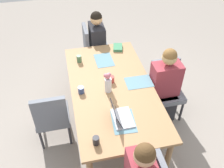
# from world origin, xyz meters

# --- Properties ---
(ground_plane) EXTENTS (10.00, 10.00, 0.00)m
(ground_plane) POSITION_xyz_m (0.00, 0.00, 0.00)
(ground_plane) COLOR gray
(dining_table) EXTENTS (2.07, 1.08, 0.74)m
(dining_table) POSITION_xyz_m (0.00, 0.00, 0.67)
(dining_table) COLOR #9E754C
(dining_table) RESTS_ON ground_plane
(chair_near_left_near) EXTENTS (0.44, 0.44, 0.90)m
(chair_near_left_near) POSITION_xyz_m (0.11, -0.83, 0.50)
(chair_near_left_near) COLOR slate
(chair_near_left_near) RESTS_ON ground_plane
(person_near_left_near) EXTENTS (0.36, 0.40, 1.19)m
(person_near_left_near) POSITION_xyz_m (0.03, -0.77, 0.53)
(person_near_left_near) COLOR #2D2D33
(person_near_left_near) RESTS_ON ground_plane
(chair_head_right_left_mid) EXTENTS (0.44, 0.44, 0.90)m
(chair_head_right_left_mid) POSITION_xyz_m (1.37, 0.04, 0.50)
(chair_head_right_left_mid) COLOR slate
(chair_head_right_left_mid) RESTS_ON ground_plane
(person_head_right_left_mid) EXTENTS (0.40, 0.36, 1.19)m
(person_head_right_left_mid) POSITION_xyz_m (1.31, -0.03, 0.53)
(person_head_right_left_mid) COLOR #2D2D33
(person_head_right_left_mid) RESTS_ON ground_plane
(chair_far_right_near) EXTENTS (0.44, 0.44, 0.90)m
(chair_far_right_near) POSITION_xyz_m (-0.12, 0.83, 0.50)
(chair_far_right_near) COLOR slate
(chair_far_right_near) RESTS_ON ground_plane
(flower_vase) EXTENTS (0.09, 0.10, 0.30)m
(flower_vase) POSITION_xyz_m (-0.07, 0.07, 0.89)
(flower_vase) COLOR silver
(flower_vase) RESTS_ON dining_table
(placemat_near_left_near) EXTENTS (0.26, 0.36, 0.00)m
(placemat_near_left_near) POSITION_xyz_m (0.01, -0.37, 0.74)
(placemat_near_left_near) COLOR slate
(placemat_near_left_near) RESTS_ON dining_table
(placemat_head_right_left_mid) EXTENTS (0.37, 0.27, 0.00)m
(placemat_head_right_left_mid) POSITION_xyz_m (0.62, -0.01, 0.74)
(placemat_head_right_left_mid) COLOR slate
(placemat_head_right_left_mid) RESTS_ON dining_table
(placemat_head_left_left_far) EXTENTS (0.38, 0.28, 0.00)m
(placemat_head_left_left_far) POSITION_xyz_m (-0.61, 0.00, 0.74)
(placemat_head_left_left_far) COLOR slate
(placemat_head_left_left_far) RESTS_ON dining_table
(laptop_head_left_left_far) EXTENTS (0.32, 0.22, 0.20)m
(laptop_head_left_left_far) POSITION_xyz_m (-0.57, 0.02, 0.78)
(laptop_head_left_left_far) COLOR silver
(laptop_head_left_left_far) RESTS_ON dining_table
(coffee_mug_near_left) EXTENTS (0.08, 0.08, 0.09)m
(coffee_mug_near_left) POSITION_xyz_m (-0.02, 0.41, 0.78)
(coffee_mug_near_left) COLOR #33477A
(coffee_mug_near_left) RESTS_ON dining_table
(coffee_mug_near_right) EXTENTS (0.08, 0.08, 0.09)m
(coffee_mug_near_right) POSITION_xyz_m (0.10, -0.01, 0.78)
(coffee_mug_near_right) COLOR #AD3D38
(coffee_mug_near_right) RESTS_ON dining_table
(coffee_mug_centre_left) EXTENTS (0.07, 0.07, 0.11)m
(coffee_mug_centre_left) POSITION_xyz_m (0.66, 0.35, 0.79)
(coffee_mug_centre_left) COLOR #47704C
(coffee_mug_centre_left) RESTS_ON dining_table
(coffee_mug_centre_right) EXTENTS (0.07, 0.07, 0.10)m
(coffee_mug_centre_right) POSITION_xyz_m (-0.84, 0.36, 0.78)
(coffee_mug_centre_right) COLOR #232328
(coffee_mug_centre_right) RESTS_ON dining_table
(book_red_cover) EXTENTS (0.23, 0.18, 0.04)m
(book_red_cover) POSITION_xyz_m (0.88, -0.29, 0.76)
(book_red_cover) COLOR #3D7F56
(book_red_cover) RESTS_ON dining_table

